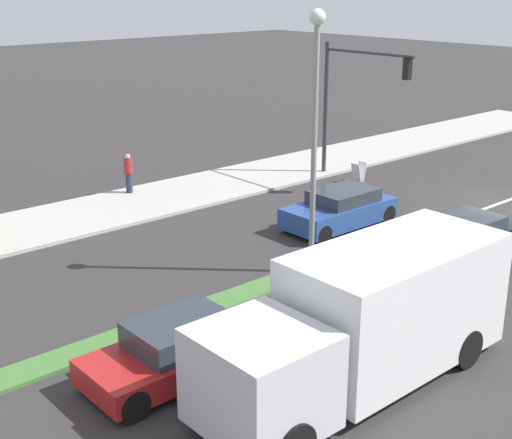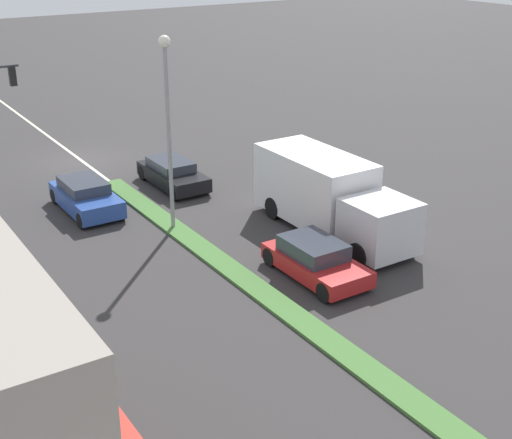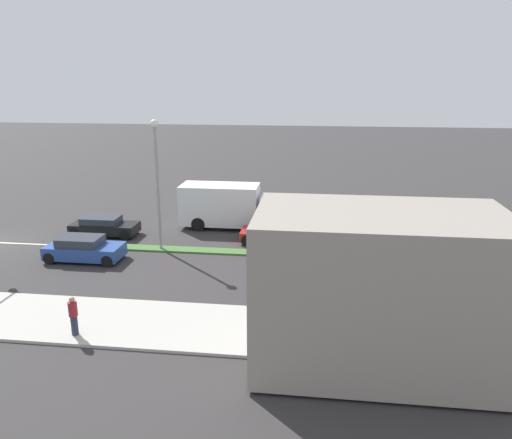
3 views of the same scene
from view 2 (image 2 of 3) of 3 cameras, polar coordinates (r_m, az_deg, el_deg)
name	(u,v)px [view 2 (image 2 of 3)]	position (r m, az deg, el deg)	size (l,w,h in m)	color
ground_plane	(283,309)	(22.42, 2.15, -7.15)	(160.00, 160.00, 0.00)	#333030
lane_marking_center	(81,160)	(37.40, -13.82, 4.63)	(0.16, 60.00, 0.01)	beige
street_lamp	(168,110)	(26.79, -7.08, 8.73)	(0.44, 0.44, 7.37)	gray
delivery_truck	(328,195)	(27.55, 5.82, 1.96)	(2.44, 7.50, 2.87)	silver
hatchback_red	(315,260)	(24.19, 4.77, -3.22)	(1.89, 3.97, 1.28)	#AD1E1E
suv_black	(173,174)	(32.68, -6.69, 3.66)	(1.77, 4.15, 1.22)	black
coupe_blue	(86,196)	(30.43, -13.46, 1.81)	(1.86, 4.10, 1.32)	#284793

